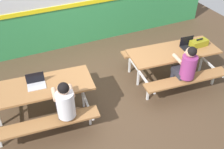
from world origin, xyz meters
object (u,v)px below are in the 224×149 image
object	(u,v)px
picnic_table_right	(173,57)
student_nearer	(65,103)
picnic_table_left	(39,93)
toolbox_grey	(199,43)
student_further	(186,67)
laptop_silver	(36,83)
laptop_dark	(188,45)

from	to	relation	value
picnic_table_right	student_nearer	size ratio (longest dim) A/B	1.67
picnic_table_left	toolbox_grey	distance (m)	3.52
student_nearer	student_further	xyz separation A→B (m)	(2.49, 0.04, 0.00)
picnic_table_right	student_further	world-z (taller)	student_further
student_nearer	student_further	bearing A→B (deg)	0.82
toolbox_grey	picnic_table_left	bearing A→B (deg)	178.97
picnic_table_left	laptop_silver	size ratio (longest dim) A/B	5.93
student_nearer	laptop_dark	xyz separation A→B (m)	(2.94, 0.59, 0.08)
student_nearer	laptop_silver	size ratio (longest dim) A/B	3.55
student_nearer	laptop_silver	bearing A→B (deg)	118.55
student_nearer	toolbox_grey	bearing A→B (deg)	9.41
student_nearer	laptop_silver	world-z (taller)	student_nearer
laptop_silver	laptop_dark	bearing A→B (deg)	-0.71
student_further	toolbox_grey	bearing A→B (deg)	35.25
picnic_table_right	student_nearer	distance (m)	2.65
picnic_table_right	toolbox_grey	distance (m)	0.65
student_further	picnic_table_left	bearing A→B (deg)	168.86
picnic_table_left	picnic_table_right	distance (m)	2.91
picnic_table_right	laptop_silver	distance (m)	2.93
student_further	laptop_dark	xyz separation A→B (m)	(0.45, 0.55, 0.08)
student_further	toolbox_grey	world-z (taller)	student_further
student_nearer	student_further	distance (m)	2.49
student_further	student_nearer	bearing A→B (deg)	-179.18
laptop_dark	toolbox_grey	bearing A→B (deg)	-13.93
laptop_silver	toolbox_grey	world-z (taller)	laptop_silver
laptop_dark	toolbox_grey	distance (m)	0.26
student_further	toolbox_grey	distance (m)	0.86
picnic_table_left	laptop_dark	world-z (taller)	laptop_dark
toolbox_grey	laptop_dark	bearing A→B (deg)	166.07
laptop_silver	student_nearer	bearing A→B (deg)	-61.45
picnic_table_right	laptop_silver	world-z (taller)	laptop_silver
picnic_table_left	toolbox_grey	bearing A→B (deg)	-1.03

